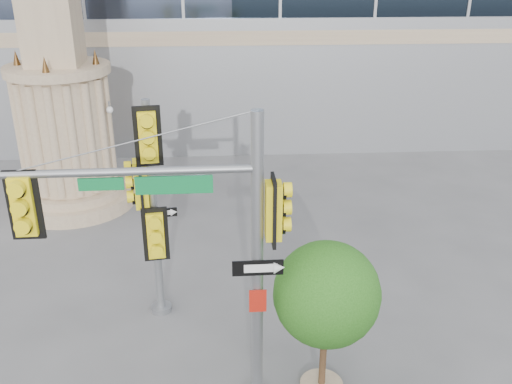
{
  "coord_description": "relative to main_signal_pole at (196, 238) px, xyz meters",
  "views": [
    {
      "loc": [
        -0.49,
        -10.58,
        8.74
      ],
      "look_at": [
        0.27,
        2.0,
        3.3
      ],
      "focal_mm": 40.0,
      "sensor_mm": 36.0,
      "label": 1
    }
  ],
  "objects": [
    {
      "name": "secondary_signal_pole",
      "position": [
        -1.22,
        3.22,
        -0.56
      ],
      "size": [
        1.01,
        0.74,
        5.61
      ],
      "rotation": [
        0.0,
        0.0,
        0.14
      ],
      "color": "slate",
      "rests_on": "ground"
    },
    {
      "name": "street_tree",
      "position": [
        2.57,
        0.31,
        -1.59
      ],
      "size": [
        2.21,
        2.16,
        3.45
      ],
      "color": "tan",
      "rests_on": "ground"
    },
    {
      "name": "monument",
      "position": [
        -4.97,
        10.35,
        1.66
      ],
      "size": [
        4.4,
        4.4,
        16.6
      ],
      "color": "tan",
      "rests_on": "ground"
    },
    {
      "name": "ground",
      "position": [
        1.03,
        1.35,
        -3.86
      ],
      "size": [
        120.0,
        120.0,
        0.0
      ],
      "primitive_type": "plane",
      "color": "#545456",
      "rests_on": "ground"
    },
    {
      "name": "main_signal_pole",
      "position": [
        0.0,
        0.0,
        0.0
      ],
      "size": [
        4.84,
        0.58,
        6.23
      ],
      "rotation": [
        0.0,
        0.0,
        0.01
      ],
      "color": "slate",
      "rests_on": "ground"
    }
  ]
}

